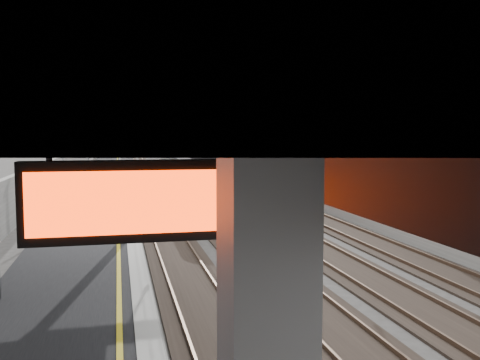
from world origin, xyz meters
TOP-DOWN VIEW (x-y plane):
  - platform_left at (-8.00, 45.00)m, footprint 4.00×120.00m
  - platform_right at (8.00, 45.00)m, footprint 4.00×120.00m
  - tracks at (0.00, 45.00)m, footprint 11.40×140.00m
  - overhead_line at (0.00, 51.62)m, footprint 13.00×140.00m
  - overbridge at (0.00, 100.00)m, footprint 22.00×2.20m
  - wall_left at (-11.20, 45.00)m, footprint 0.30×120.00m
  - wall_right at (11.20, 45.00)m, footprint 0.30×120.00m
  - train at (-1.50, 50.45)m, footprint 2.80×50.95m
  - signal_green at (-5.20, 68.54)m, footprint 0.32×0.32m
  - signal_red_near at (3.20, 66.21)m, footprint 0.32×0.32m
  - signal_red_far at (5.40, 73.30)m, footprint 0.32×0.32m

SIDE VIEW (x-z plane):
  - tracks at x=0.00m, z-range -0.05..0.15m
  - platform_left at x=-8.00m, z-range 0.00..1.00m
  - platform_right at x=8.00m, z-range 0.00..1.00m
  - wall_left at x=-11.20m, z-range 0.00..3.20m
  - wall_right at x=11.20m, z-range 0.00..3.20m
  - train at x=-1.50m, z-range -0.05..4.37m
  - signal_green at x=-5.20m, z-range 0.68..4.15m
  - signal_red_near at x=3.20m, z-range 0.68..4.15m
  - signal_red_far at x=5.40m, z-range 0.68..4.15m
  - overbridge at x=0.00m, z-range 1.86..8.76m
  - overhead_line at x=0.00m, z-range 2.84..9.44m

